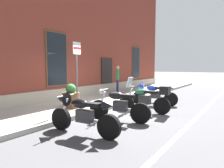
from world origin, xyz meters
The scene contains 11 objects.
ground_plane centered at (0.00, 0.00, 0.00)m, with size 140.00×140.00×0.00m, color #424244.
sidewalk centered at (0.00, 1.39, 0.07)m, with size 29.36×2.78×0.15m, color gray.
lane_stripe centered at (0.00, -3.20, 0.00)m, with size 29.36×0.12×0.01m, color silver.
brick_pub_facade centered at (0.00, 6.71, 4.24)m, with size 23.36×7.95×8.50m.
motorcycle_black_sport centered at (-2.43, -1.08, 0.57)m, with size 0.62×2.14×1.04m.
motorcycle_black_naked centered at (-0.86, -1.22, 0.49)m, with size 0.69×2.05×1.01m.
motorcycle_green_touring centered at (0.73, -1.46, 0.56)m, with size 0.62×2.05×1.34m.
motorcycle_blue_sport centered at (2.24, -1.07, 0.56)m, with size 0.80×2.00×1.03m.
pedestrian_striped_shirt centered at (4.00, 2.01, 1.10)m, with size 0.50×0.39×1.69m.
parking_sign centered at (-0.89, 0.57, 1.77)m, with size 0.36×0.07×2.52m.
barrel_planter centered at (-0.73, 1.08, 0.52)m, with size 0.70×0.70×0.93m.
Camera 1 is at (-5.99, -4.56, 1.71)m, focal length 31.13 mm.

